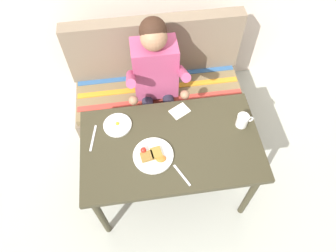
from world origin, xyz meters
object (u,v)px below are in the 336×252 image
(table, at_px, (171,150))
(plate_eggs, at_px, (117,125))
(couch, at_px, (158,93))
(person, at_px, (156,77))
(knife, at_px, (93,138))
(napkin, at_px, (180,111))
(coffee_mug, at_px, (243,120))
(plate_breakfast, at_px, (153,155))
(fork, at_px, (182,175))

(table, height_order, plate_eggs, plate_eggs)
(table, height_order, couch, couch)
(table, height_order, person, person)
(couch, distance_m, person, 0.45)
(table, distance_m, knife, 0.53)
(table, relative_size, couch, 0.83)
(table, relative_size, napkin, 9.16)
(coffee_mug, relative_size, napkin, 0.90)
(plate_breakfast, height_order, napkin, plate_breakfast)
(couch, height_order, person, person)
(person, bearing_deg, fork, -85.68)
(plate_breakfast, bearing_deg, knife, 153.37)
(couch, relative_size, coffee_mug, 12.20)
(plate_breakfast, relative_size, napkin, 2.00)
(plate_eggs, bearing_deg, couch, 58.81)
(couch, height_order, plate_breakfast, couch)
(person, bearing_deg, knife, -135.71)
(plate_breakfast, bearing_deg, table, 29.67)
(couch, relative_size, knife, 7.20)
(couch, xyz_separation_m, coffee_mug, (0.50, -0.68, 0.45))
(table, relative_size, plate_eggs, 6.19)
(couch, distance_m, plate_eggs, 0.78)
(plate_eggs, xyz_separation_m, knife, (-0.17, -0.08, -0.01))
(couch, relative_size, plate_breakfast, 5.49)
(couch, distance_m, plate_breakfast, 0.94)
(fork, bearing_deg, plate_breakfast, 108.66)
(couch, xyz_separation_m, napkin, (0.10, -0.51, 0.40))
(table, xyz_separation_m, plate_breakfast, (-0.13, -0.07, 0.09))
(plate_eggs, relative_size, knife, 0.97)
(plate_breakfast, relative_size, knife, 1.31)
(couch, xyz_separation_m, knife, (-0.51, -0.65, 0.40))
(table, xyz_separation_m, knife, (-0.51, 0.12, 0.08))
(person, relative_size, plate_breakfast, 4.62)
(plate_breakfast, relative_size, coffee_mug, 2.22)
(plate_eggs, distance_m, knife, 0.19)
(plate_breakfast, height_order, plate_eggs, plate_breakfast)
(person, distance_m, plate_eggs, 0.51)
(fork, bearing_deg, table, 71.07)
(napkin, bearing_deg, person, 110.77)
(plate_breakfast, distance_m, plate_eggs, 0.34)
(plate_breakfast, distance_m, fork, 0.23)
(person, bearing_deg, couch, 80.73)
(couch, height_order, plate_eggs, couch)
(couch, height_order, knife, couch)
(plate_eggs, bearing_deg, napkin, 7.66)
(table, relative_size, coffee_mug, 10.17)
(napkin, height_order, knife, napkin)
(person, height_order, knife, person)
(plate_breakfast, distance_m, knife, 0.43)
(fork, bearing_deg, couch, 64.81)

